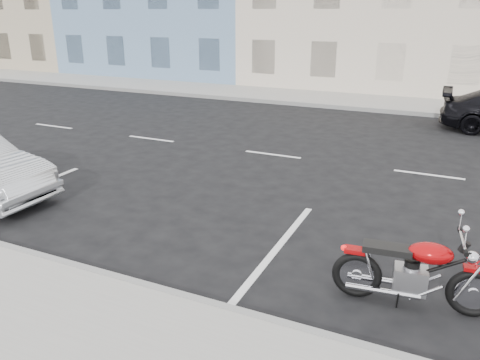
% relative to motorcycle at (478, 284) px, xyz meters
% --- Properties ---
extents(ground, '(120.00, 120.00, 0.00)m').
position_rel_motorcycle_xyz_m(ground, '(-2.91, 5.67, -0.48)').
color(ground, black).
rests_on(ground, ground).
extents(sidewalk_far, '(80.00, 3.40, 0.15)m').
position_rel_motorcycle_xyz_m(sidewalk_far, '(-7.91, 14.37, -0.41)').
color(sidewalk_far, gray).
rests_on(sidewalk_far, ground).
extents(curb_far, '(80.00, 0.12, 0.16)m').
position_rel_motorcycle_xyz_m(curb_far, '(-7.91, 12.67, -0.40)').
color(curb_far, gray).
rests_on(curb_far, ground).
extents(motorcycle, '(2.11, 0.70, 1.06)m').
position_rel_motorcycle_xyz_m(motorcycle, '(0.00, 0.00, 0.00)').
color(motorcycle, black).
rests_on(motorcycle, ground).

